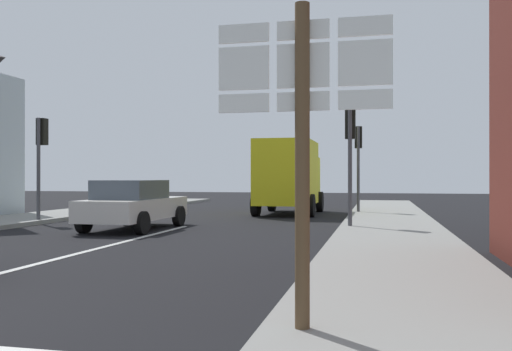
{
  "coord_description": "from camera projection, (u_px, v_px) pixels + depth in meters",
  "views": [
    {
      "loc": [
        5.96,
        -4.26,
        1.56
      ],
      "look_at": [
        3.03,
        8.74,
        1.6
      ],
      "focal_mm": 38.26,
      "sensor_mm": 36.0,
      "label": 1
    }
  ],
  "objects": [
    {
      "name": "ground_plane",
      "position": [
        160.0,
        233.0,
        15.22
      ],
      "size": [
        80.0,
        80.0,
        0.0
      ],
      "primitive_type": "plane",
      "color": "black"
    },
    {
      "name": "traffic_light_near_left",
      "position": [
        41.0,
        146.0,
        18.37
      ],
      "size": [
        0.3,
        0.49,
        3.55
      ],
      "color": "#47474C",
      "rests_on": "ground"
    },
    {
      "name": "delivery_truck",
      "position": [
        289.0,
        175.0,
        22.93
      ],
      "size": [
        2.49,
        5.0,
        3.05
      ],
      "color": "yellow",
      "rests_on": "ground"
    },
    {
      "name": "traffic_light_near_right",
      "position": [
        350.0,
        140.0,
        16.03
      ],
      "size": [
        0.3,
        0.49,
        3.59
      ],
      "color": "#47474C",
      "rests_on": "ground"
    },
    {
      "name": "sedan_far",
      "position": [
        134.0,
        204.0,
        16.2
      ],
      "size": [
        2.02,
        4.22,
        1.47
      ],
      "color": "beige",
      "rests_on": "ground"
    },
    {
      "name": "sidewalk_right",
      "position": [
        395.0,
        245.0,
        11.88
      ],
      "size": [
        2.93,
        44.0,
        0.14
      ],
      "primitive_type": "cube",
      "color": "gray",
      "rests_on": "ground"
    },
    {
      "name": "route_sign_post",
      "position": [
        303.0,
        130.0,
        5.14
      ],
      "size": [
        1.66,
        0.14,
        3.2
      ],
      "color": "brown",
      "rests_on": "ground"
    },
    {
      "name": "lane_centre_stripe",
      "position": [
        85.0,
        252.0,
        11.31
      ],
      "size": [
        0.16,
        12.0,
        0.01
      ],
      "primitive_type": "cube",
      "color": "silver",
      "rests_on": "ground"
    },
    {
      "name": "traffic_light_far_right",
      "position": [
        358.0,
        149.0,
        22.6
      ],
      "size": [
        0.3,
        0.49,
        3.66
      ],
      "color": "#47474C",
      "rests_on": "ground"
    }
  ]
}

